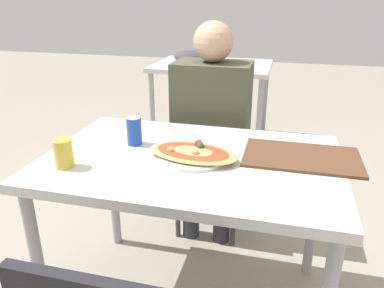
% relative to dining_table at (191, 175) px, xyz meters
% --- Properties ---
extents(dining_table, '(1.21, 0.80, 0.77)m').
position_rel_dining_table_xyz_m(dining_table, '(0.00, 0.00, 0.00)').
color(dining_table, silver).
rests_on(dining_table, ground_plane).
extents(chair_far_seated, '(0.40, 0.40, 0.87)m').
position_rel_dining_table_xyz_m(chair_far_seated, '(-0.04, 0.73, -0.19)').
color(chair_far_seated, black).
rests_on(chair_far_seated, ground_plane).
extents(person_seated, '(0.42, 0.29, 1.27)m').
position_rel_dining_table_xyz_m(person_seated, '(-0.04, 0.62, 0.06)').
color(person_seated, '#2D2D38').
rests_on(person_seated, ground_plane).
extents(pizza_main, '(0.41, 0.28, 0.06)m').
position_rel_dining_table_xyz_m(pizza_main, '(0.01, -0.01, 0.10)').
color(pizza_main, white).
rests_on(pizza_main, dining_table).
extents(soda_can, '(0.07, 0.07, 0.12)m').
position_rel_dining_table_xyz_m(soda_can, '(-0.28, 0.08, 0.14)').
color(soda_can, '#1E47B2').
rests_on(soda_can, dining_table).
extents(drink_glass, '(0.07, 0.07, 0.11)m').
position_rel_dining_table_xyz_m(drink_glass, '(-0.45, -0.21, 0.14)').
color(drink_glass, gold).
rests_on(drink_glass, dining_table).
extents(serving_tray, '(0.47, 0.29, 0.01)m').
position_rel_dining_table_xyz_m(serving_tray, '(0.44, 0.10, 0.09)').
color(serving_tray, brown).
rests_on(serving_tray, dining_table).
extents(background_table, '(1.10, 0.80, 0.89)m').
position_rel_dining_table_xyz_m(background_table, '(-0.39, 2.17, 0.02)').
color(background_table, silver).
rests_on(background_table, ground_plane).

